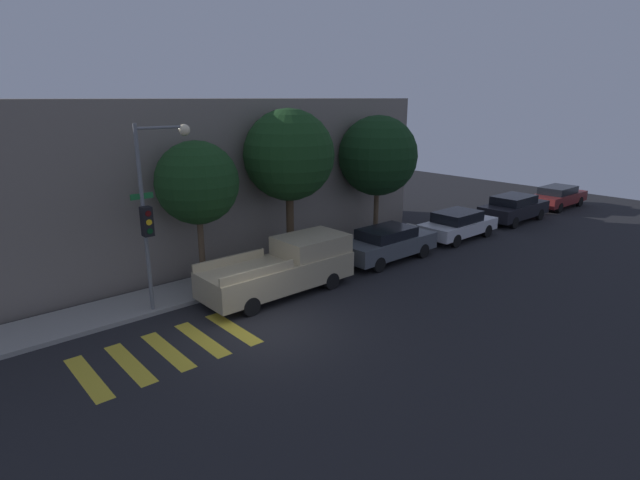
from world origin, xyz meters
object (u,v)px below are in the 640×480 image
object	(u,v)px
sedan_tail_of_row	(558,196)
tree_far_end	(378,156)
sedan_middle	(458,224)
sedan_far_end	(514,208)
traffic_light_pole	(154,198)
pickup_truck	(285,267)
tree_near_corner	(197,183)
tree_midblock	(289,155)
sedan_near_corner	(388,243)

from	to	relation	value
sedan_tail_of_row	tree_far_end	xyz separation A→B (m)	(-14.00, 2.41, 3.33)
sedan_middle	sedan_far_end	xyz separation A→B (m)	(5.37, 0.00, 0.05)
traffic_light_pole	pickup_truck	distance (m)	4.98
pickup_truck	sedan_tail_of_row	xyz separation A→B (m)	(21.27, 0.00, -0.21)
tree_near_corner	tree_midblock	xyz separation A→B (m)	(4.02, 0.00, 0.65)
tree_midblock	pickup_truck	bearing A→B (deg)	-131.21
tree_near_corner	tree_far_end	world-z (taller)	tree_far_end
sedan_far_end	tree_near_corner	world-z (taller)	tree_near_corner
sedan_tail_of_row	tree_midblock	size ratio (longest dim) A/B	0.73
sedan_far_end	tree_midblock	world-z (taller)	tree_midblock
traffic_light_pole	tree_midblock	world-z (taller)	tree_midblock
tree_midblock	tree_far_end	bearing A→B (deg)	0.00
tree_midblock	sedan_tail_of_row	bearing A→B (deg)	-7.18
sedan_near_corner	sedan_far_end	size ratio (longest dim) A/B	0.98
tree_midblock	tree_near_corner	bearing A→B (deg)	180.00
pickup_truck	sedan_far_end	world-z (taller)	pickup_truck
sedan_middle	pickup_truck	bearing A→B (deg)	180.00
sedan_middle	tree_midblock	world-z (taller)	tree_midblock
traffic_light_pole	tree_midblock	size ratio (longest dim) A/B	0.95
traffic_light_pole	tree_near_corner	world-z (taller)	traffic_light_pole
tree_near_corner	tree_midblock	bearing A→B (deg)	0.00
traffic_light_pole	sedan_far_end	size ratio (longest dim) A/B	1.29
tree_far_end	tree_midblock	bearing A→B (deg)	180.00
traffic_light_pole	sedan_far_end	distance (m)	20.05
pickup_truck	sedan_middle	size ratio (longest dim) A/B	1.29
pickup_truck	tree_midblock	size ratio (longest dim) A/B	0.88
tree_far_end	pickup_truck	bearing A→B (deg)	-161.63
traffic_light_pole	tree_near_corner	distance (m)	2.34
pickup_truck	sedan_middle	distance (m)	10.49
sedan_far_end	tree_far_end	xyz separation A→B (m)	(-8.59, 2.41, 3.27)
sedan_far_end	tree_near_corner	xyz separation A→B (m)	(-17.76, 2.41, 3.02)
traffic_light_pole	sedan_near_corner	xyz separation A→B (m)	(9.33, -1.27, -2.94)
sedan_near_corner	sedan_far_end	xyz separation A→B (m)	(10.46, -0.00, 0.01)
pickup_truck	tree_far_end	world-z (taller)	tree_far_end
sedan_far_end	tree_far_end	distance (m)	9.50
traffic_light_pole	tree_midblock	xyz separation A→B (m)	(6.06, 1.14, 0.75)
sedan_near_corner	sedan_tail_of_row	bearing A→B (deg)	0.00
sedan_tail_of_row	sedan_far_end	bearing A→B (deg)	-180.00
sedan_middle	tree_near_corner	size ratio (longest dim) A/B	0.82
pickup_truck	tree_near_corner	size ratio (longest dim) A/B	1.05
traffic_light_pole	sedan_tail_of_row	xyz separation A→B (m)	(25.21, -1.27, -2.98)
pickup_truck	sedan_near_corner	bearing A→B (deg)	0.00
sedan_near_corner	tree_near_corner	distance (m)	8.26
traffic_light_pole	tree_far_end	size ratio (longest dim) A/B	1.01
pickup_truck	sedan_tail_of_row	distance (m)	21.27
tree_midblock	traffic_light_pole	bearing A→B (deg)	-169.32
tree_near_corner	tree_far_end	size ratio (longest dim) A/B	0.89
sedan_middle	traffic_light_pole	bearing A→B (deg)	174.96
sedan_tail_of_row	tree_far_end	size ratio (longest dim) A/B	0.78
sedan_far_end	pickup_truck	bearing A→B (deg)	180.00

